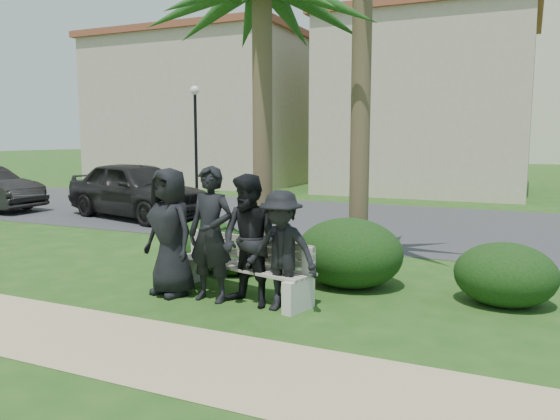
# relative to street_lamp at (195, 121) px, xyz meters

# --- Properties ---
(ground) EXTENTS (160.00, 160.00, 0.00)m
(ground) POSITION_rel_street_lamp_xyz_m (9.00, -12.00, -2.94)
(ground) COLOR #1E4614
(ground) RESTS_ON ground
(footpath) EXTENTS (30.00, 1.60, 0.01)m
(footpath) POSITION_rel_street_lamp_xyz_m (9.00, -13.80, -2.94)
(footpath) COLOR tan
(footpath) RESTS_ON ground
(asphalt_street) EXTENTS (160.00, 8.00, 0.01)m
(asphalt_street) POSITION_rel_street_lamp_xyz_m (9.00, -4.00, -2.94)
(asphalt_street) COLOR #2D2D30
(asphalt_street) RESTS_ON ground
(stucco_bldg_left) EXTENTS (10.40, 8.40, 7.30)m
(stucco_bldg_left) POSITION_rel_street_lamp_xyz_m (-3.00, 6.00, 0.72)
(stucco_bldg_left) COLOR tan
(stucco_bldg_left) RESTS_ON ground
(stucco_bldg_right) EXTENTS (8.40, 8.40, 7.30)m
(stucco_bldg_right) POSITION_rel_street_lamp_xyz_m (8.00, 6.00, 0.72)
(stucco_bldg_right) COLOR tan
(stucco_bldg_right) RESTS_ON ground
(street_lamp) EXTENTS (0.36, 0.36, 4.29)m
(street_lamp) POSITION_rel_street_lamp_xyz_m (0.00, 0.00, 0.00)
(street_lamp) COLOR black
(street_lamp) RESTS_ON ground
(park_bench) EXTENTS (2.46, 1.08, 0.82)m
(park_bench) POSITION_rel_street_lamp_xyz_m (8.32, -11.59, -2.57)
(park_bench) COLOR gray
(park_bench) RESTS_ON ground
(man_a) EXTENTS (1.03, 0.82, 1.85)m
(man_a) POSITION_rel_street_lamp_xyz_m (7.39, -11.95, -2.02)
(man_a) COLOR black
(man_a) RESTS_ON ground
(man_b) EXTENTS (0.70, 0.48, 1.89)m
(man_b) POSITION_rel_street_lamp_xyz_m (8.09, -11.96, -2.00)
(man_b) COLOR black
(man_b) RESTS_ON ground
(man_c) EXTENTS (1.01, 0.87, 1.80)m
(man_c) POSITION_rel_street_lamp_xyz_m (8.68, -11.94, -2.04)
(man_c) COLOR black
(man_c) RESTS_ON ground
(man_d) EXTENTS (1.06, 0.64, 1.60)m
(man_d) POSITION_rel_street_lamp_xyz_m (9.16, -11.96, -2.14)
(man_d) COLOR black
(man_d) RESTS_ON ground
(hedge_b) EXTENTS (1.39, 1.15, 0.91)m
(hedge_b) POSITION_rel_street_lamp_xyz_m (7.06, -10.44, -2.49)
(hedge_b) COLOR black
(hedge_b) RESTS_ON ground
(hedge_c) EXTENTS (1.00, 0.82, 0.65)m
(hedge_c) POSITION_rel_street_lamp_xyz_m (7.55, -10.54, -2.62)
(hedge_c) COLOR black
(hedge_c) RESTS_ON ground
(hedge_d) EXTENTS (1.67, 1.38, 1.09)m
(hedge_d) POSITION_rel_street_lamp_xyz_m (9.60, -10.40, -2.40)
(hedge_d) COLOR black
(hedge_d) RESTS_ON ground
(hedge_e) EXTENTS (1.19, 0.98, 0.78)m
(hedge_e) POSITION_rel_street_lamp_xyz_m (11.87, -10.38, -2.55)
(hedge_e) COLOR black
(hedge_e) RESTS_ON ground
(hedge_f) EXTENTS (1.37, 1.13, 0.89)m
(hedge_f) POSITION_rel_street_lamp_xyz_m (11.84, -10.45, -2.50)
(hedge_f) COLOR black
(hedge_f) RESTS_ON ground
(car_a) EXTENTS (5.09, 3.06, 1.62)m
(car_a) POSITION_rel_street_lamp_xyz_m (1.91, -5.98, -2.13)
(car_a) COLOR black
(car_a) RESTS_ON ground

